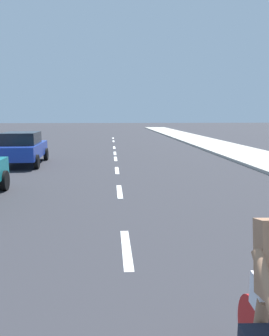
{
  "coord_description": "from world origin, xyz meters",
  "views": [
    {
      "loc": [
        -0.26,
        1.7,
        2.39
      ],
      "look_at": [
        0.31,
        9.6,
        1.1
      ],
      "focal_mm": 35.09,
      "sensor_mm": 36.0,
      "label": 1
    }
  ],
  "objects": [
    {
      "name": "lane_stripe_4",
      "position": [
        0.0,
        15.77,
        0.0
      ],
      "size": [
        0.16,
        1.8,
        0.01
      ],
      "primitive_type": "cube",
      "color": "white",
      "rests_on": "ground"
    },
    {
      "name": "lane_stripe_7",
      "position": [
        0.0,
        25.82,
        0.0
      ],
      "size": [
        0.16,
        1.8,
        0.01
      ],
      "primitive_type": "cube",
      "color": "white",
      "rests_on": "ground"
    },
    {
      "name": "lane_stripe_6",
      "position": [
        0.0,
        22.19,
        0.0
      ],
      "size": [
        0.16,
        1.8,
        0.01
      ],
      "primitive_type": "cube",
      "color": "white",
      "rests_on": "ground"
    },
    {
      "name": "lane_stripe_3",
      "position": [
        0.0,
        11.79,
        0.0
      ],
      "size": [
        0.16,
        1.8,
        0.01
      ],
      "primitive_type": "cube",
      "color": "white",
      "rests_on": "ground"
    },
    {
      "name": "lane_stripe_5",
      "position": [
        0.0,
        19.58,
        0.0
      ],
      "size": [
        0.16,
        1.8,
        0.01
      ],
      "primitive_type": "cube",
      "color": "white",
      "rests_on": "ground"
    },
    {
      "name": "lane_stripe_8",
      "position": [
        0.0,
        31.68,
        0.0
      ],
      "size": [
        0.16,
        1.8,
        0.01
      ],
      "primitive_type": "cube",
      "color": "white",
      "rests_on": "ground"
    },
    {
      "name": "sidewalk_strip",
      "position": [
        7.83,
        22.0,
        0.07
      ],
      "size": [
        3.6,
        80.0,
        0.14
      ],
      "primitive_type": "cube",
      "color": "#B2ADA3",
      "rests_on": "ground"
    },
    {
      "name": "lane_stripe_2",
      "position": [
        0.0,
        7.31,
        0.0
      ],
      "size": [
        0.16,
        1.8,
        0.01
      ],
      "primitive_type": "cube",
      "color": "white",
      "rests_on": "ground"
    },
    {
      "name": "lane_stripe_9",
      "position": [
        0.0,
        35.74,
        0.0
      ],
      "size": [
        0.16,
        1.8,
        0.01
      ],
      "primitive_type": "cube",
      "color": "white",
      "rests_on": "ground"
    },
    {
      "name": "parked_car_blue",
      "position": [
        -4.51,
        17.79,
        0.84
      ],
      "size": [
        2.1,
        4.27,
        1.57
      ],
      "rotation": [
        0.0,
        0.0,
        0.05
      ],
      "color": "#1E389E",
      "rests_on": "ground"
    },
    {
      "name": "ground_plane",
      "position": [
        0.0,
        20.0,
        0.0
      ],
      "size": [
        160.0,
        160.0,
        0.0
      ],
      "primitive_type": "plane",
      "color": "#2D2D33"
    }
  ]
}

